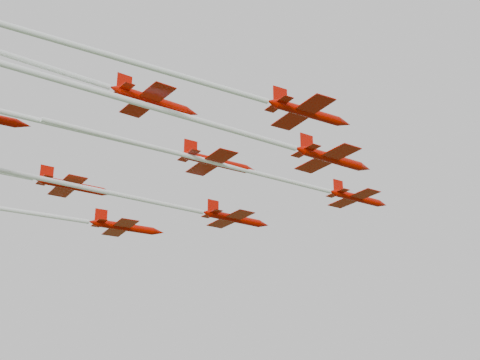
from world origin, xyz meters
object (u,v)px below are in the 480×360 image
Objects in this scene: jet_row2_left at (159,203)px; jet_row3_mid at (124,140)px; jet_row3_right at (177,75)px; jet_row4_right at (27,61)px; jet_row2_right at (207,123)px; jet_lead at (290,181)px; jet_row3_left at (36,214)px.

jet_row3_mid is at bearing -44.58° from jet_row2_left.
jet_row3_right is 15.30m from jet_row4_right.
jet_row4_right is at bearing -90.74° from jet_row2_right.
jet_row4_right is at bearing -50.83° from jet_row2_left.
jet_row2_right is (2.98, -21.33, -0.23)m from jet_lead.
jet_row4_right is (-6.74, -19.14, 1.22)m from jet_row2_right.
jet_row2_left is 21.78m from jet_row2_right.
jet_row3_mid reaches higher than jet_row3_right.
jet_row3_right is (9.34, -33.08, -1.83)m from jet_lead.
jet_row2_left is 33.93m from jet_row3_right.
jet_row3_mid reaches higher than jet_lead.
jet_row4_right is at bearing -76.25° from jet_lead.
jet_lead is at bearing 116.61° from jet_row2_right.
jet_row2_left is at bearing 46.81° from jet_row3_left.
jet_row4_right reaches higher than jet_row3_right.
jet_row3_right is (42.14, -15.70, 0.79)m from jet_row3_left.
jet_lead is 40.66m from jet_row4_right.
jet_row2_right is 1.24× the size of jet_row4_right.
jet_lead is 18.44m from jet_row2_left.
jet_row2_left is (-15.37, -9.84, -2.61)m from jet_lead.
jet_row2_left is 1.00× the size of jet_row3_mid.
jet_row3_mid is at bearing 122.14° from jet_row4_right.
jet_row4_right is (11.60, -30.63, 3.59)m from jet_row2_left.
jet_row2_left is at bearing 166.60° from jet_row2_right.
jet_row3_left is 24.96m from jet_row3_mid.
jet_row3_mid is 20.72m from jet_row3_right.
jet_row3_mid is (6.71, -13.18, 2.85)m from jet_row2_left.
jet_row2_right reaches higher than jet_row3_left.
jet_row3_left is (-17.43, -7.54, -0.01)m from jet_row2_left.
jet_row3_right is (24.71, -23.24, 0.78)m from jet_row2_left.
jet_row3_left is 44.98m from jet_row3_right.
jet_row3_mid is at bearing -153.08° from jet_row2_right.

